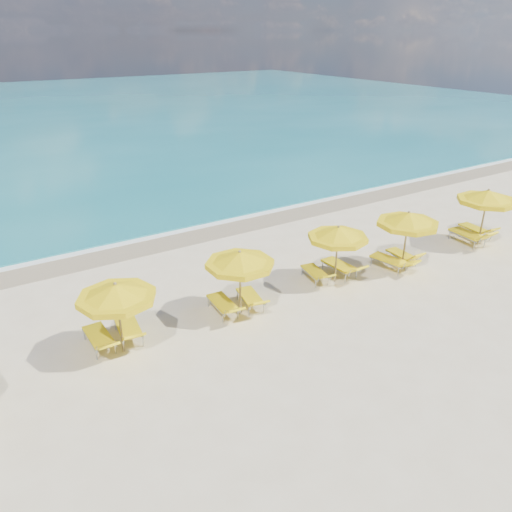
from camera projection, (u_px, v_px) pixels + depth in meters
ground_plane at (281, 305)px, 16.37m from camera, size 120.00×120.00×0.00m
ocean at (21, 115)px, 53.18m from camera, size 120.00×80.00×0.30m
wet_sand_band at (184, 234)px, 22.04m from camera, size 120.00×2.60×0.01m
foam_line at (177, 229)px, 22.66m from camera, size 120.00×1.20×0.03m
whitecap_near at (4, 200)px, 26.46m from camera, size 14.00×0.36×0.05m
whitecap_far at (186, 147)px, 38.71m from camera, size 18.00×0.30×0.05m
umbrella_3 at (116, 293)px, 13.25m from camera, size 2.38×2.38×2.18m
umbrella_4 at (240, 260)px, 15.16m from camera, size 2.83×2.83×2.18m
umbrella_5 at (338, 234)px, 17.17m from camera, size 2.35×2.35×2.14m
umbrella_6 at (408, 220)px, 18.09m from camera, size 2.69×2.69×2.30m
umbrella_7 at (487, 197)px, 20.28m from camera, size 3.09×3.09×2.40m
lounger_3_left at (100, 341)px, 14.10m from camera, size 0.62×1.80×0.71m
lounger_3_right at (129, 332)px, 14.49m from camera, size 0.85×1.92×0.79m
lounger_4_left at (223, 307)px, 15.82m from camera, size 0.71×1.82×0.70m
lounger_4_right at (251, 301)px, 16.20m from camera, size 0.88×1.77×0.72m
lounger_5_left at (315, 276)px, 17.90m from camera, size 0.84×1.74×0.68m
lounger_5_right at (340, 269)px, 18.30m from camera, size 0.68×1.89×0.77m
lounger_6_left at (390, 264)px, 18.78m from camera, size 0.93×1.93×0.68m
lounger_6_right at (402, 258)px, 19.27m from camera, size 0.68×1.65×0.76m
lounger_7_left at (468, 238)px, 20.99m from camera, size 0.87×2.04×0.93m
lounger_7_right at (475, 232)px, 21.73m from camera, size 0.81×1.82×0.76m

